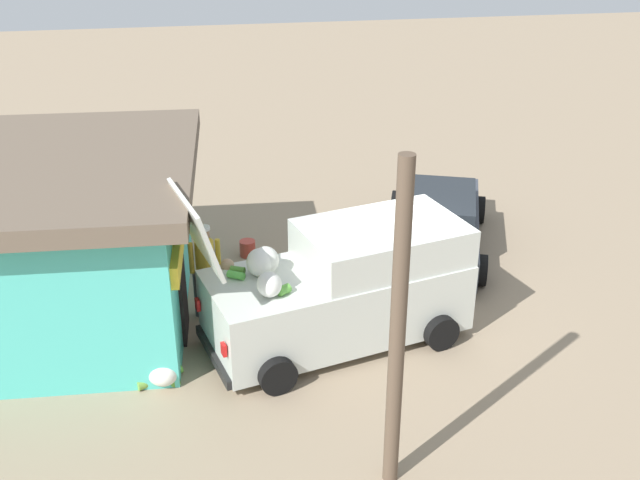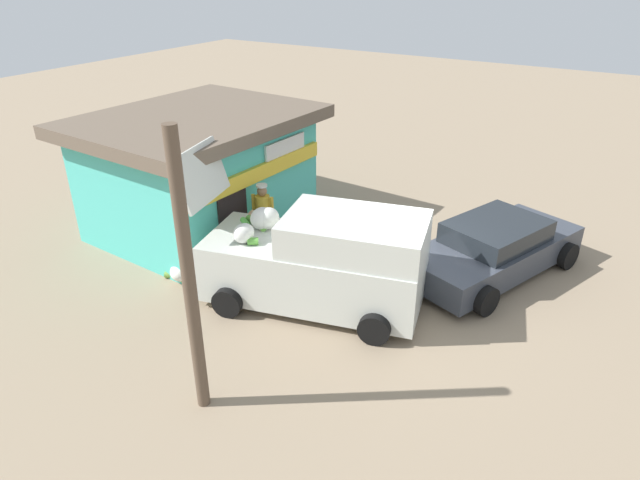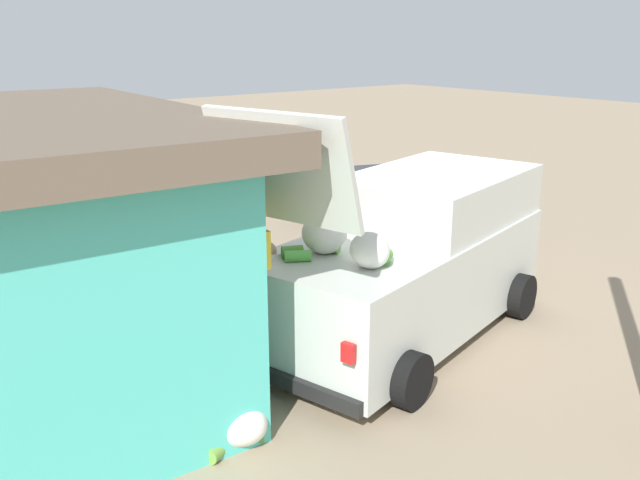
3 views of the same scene
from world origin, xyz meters
name	(u,v)px [view 1 (image 1 of 3)]	position (x,y,z in m)	size (l,w,h in m)	color
ground_plane	(401,297)	(0.00, 0.00, 0.00)	(60.00, 60.00, 0.00)	gray
storefront_bar	(71,238)	(0.47, 5.91, 1.54)	(5.87, 4.81, 2.98)	#4CC6B7
delivery_van	(345,286)	(-1.11, 1.34, 1.00)	(3.01, 4.98, 3.09)	silver
parked_sedan	(436,222)	(1.98, -1.29, 0.59)	(4.75, 3.26, 1.24)	#383D47
vendor_standing	(205,265)	(0.05, 3.64, 1.01)	(0.39, 0.56, 1.76)	#4C4C51
customer_bending	(227,299)	(-1.04, 3.33, 0.91)	(0.73, 0.59, 1.50)	#726047
unloaded_banana_pile	(162,371)	(-1.90, 4.44, 0.20)	(0.80, 0.77, 0.44)	silver
paint_bucket	(248,248)	(2.27, 2.73, 0.17)	(0.33, 0.33, 0.34)	#BF3F33
utility_pole	(397,334)	(-4.57, 1.43, 2.28)	(0.20, 0.20, 4.55)	brown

